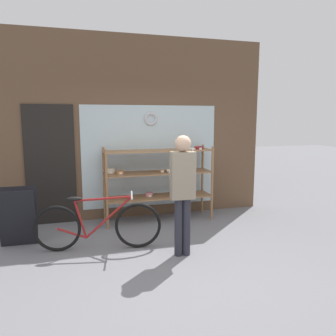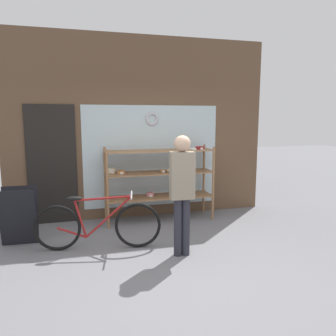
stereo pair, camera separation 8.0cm
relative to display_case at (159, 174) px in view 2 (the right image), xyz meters
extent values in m
plane|color=slate|center=(-0.26, -1.86, -0.86)|extent=(30.00, 30.00, 0.00)
cube|color=brown|center=(-0.26, 0.40, 0.82)|extent=(4.87, 0.08, 3.35)
cube|color=silver|center=(-0.06, 0.35, 0.29)|extent=(2.56, 0.02, 1.90)
cube|color=black|center=(-1.86, 0.34, 0.19)|extent=(0.84, 0.03, 2.10)
torus|color=#B7B7BC|center=(-0.06, 0.33, 0.99)|extent=(0.26, 0.06, 0.26)
cylinder|color=#8E6642|center=(-0.96, -0.24, -0.18)|extent=(0.04, 0.04, 1.36)
cylinder|color=#8E6642|center=(0.95, -0.24, -0.18)|extent=(0.04, 0.04, 1.36)
cylinder|color=#8E6642|center=(-0.96, 0.23, -0.18)|extent=(0.04, 0.04, 1.36)
cylinder|color=#8E6642|center=(0.95, 0.23, -0.18)|extent=(0.04, 0.04, 1.36)
cube|color=#8E6642|center=(0.00, 0.00, -0.42)|extent=(1.95, 0.52, 0.02)
cube|color=#8E6642|center=(0.00, 0.00, 0.03)|extent=(1.95, 0.52, 0.02)
cube|color=#8E6642|center=(0.00, 0.00, 0.43)|extent=(1.95, 0.52, 0.02)
cylinder|color=maroon|center=(0.76, -0.04, 0.47)|extent=(0.17, 0.17, 0.05)
cube|color=white|center=(0.76, -0.13, 0.46)|extent=(0.05, 0.00, 0.04)
torus|color=#4C2D1E|center=(0.40, -0.02, -0.38)|extent=(0.15, 0.15, 0.05)
cube|color=white|center=(0.40, -0.10, -0.39)|extent=(0.05, 0.00, 0.04)
ellipsoid|color=beige|center=(0.18, -0.09, 0.08)|extent=(0.10, 0.09, 0.07)
cube|color=white|center=(0.18, -0.15, 0.06)|extent=(0.05, 0.00, 0.04)
torus|color=#B27A42|center=(0.06, 0.00, 0.06)|extent=(0.13, 0.13, 0.04)
cube|color=white|center=(0.06, -0.07, 0.06)|extent=(0.05, 0.00, 0.04)
cylinder|color=beige|center=(-0.84, 0.13, 0.09)|extent=(0.14, 0.14, 0.09)
cube|color=white|center=(-0.84, 0.05, 0.06)|extent=(0.05, 0.00, 0.04)
cylinder|color=pink|center=(-0.17, 0.05, -0.37)|extent=(0.13, 0.13, 0.07)
cube|color=white|center=(-0.17, -0.03, -0.39)|extent=(0.05, 0.00, 0.04)
torus|color=beige|center=(0.59, -0.11, 0.46)|extent=(0.15, 0.15, 0.03)
cube|color=white|center=(0.59, -0.19, 0.46)|extent=(0.05, 0.00, 0.04)
cylinder|color=#C67F42|center=(-0.69, 0.02, 0.07)|extent=(0.14, 0.14, 0.05)
cube|color=white|center=(-0.69, -0.06, 0.06)|extent=(0.05, 0.00, 0.04)
torus|color=tan|center=(0.47, 0.08, 0.46)|extent=(0.16, 0.16, 0.04)
cube|color=white|center=(0.47, -0.01, 0.46)|extent=(0.05, 0.00, 0.04)
torus|color=black|center=(-1.73, -1.00, -0.52)|extent=(0.66, 0.15, 0.66)
torus|color=black|center=(-0.61, -1.18, -0.52)|extent=(0.66, 0.15, 0.66)
cylinder|color=maroon|center=(-1.02, -1.12, -0.38)|extent=(0.67, 0.14, 0.61)
cylinder|color=maroon|center=(-1.09, -1.10, -0.11)|extent=(0.79, 0.16, 0.07)
cylinder|color=maroon|center=(-1.41, -1.05, -0.40)|extent=(0.18, 0.06, 0.55)
cylinder|color=maroon|center=(-1.54, -1.03, -0.60)|extent=(0.41, 0.10, 0.18)
ellipsoid|color=black|center=(-1.48, -1.04, -0.10)|extent=(0.23, 0.12, 0.06)
cylinder|color=#B2B2B7|center=(-0.70, -1.17, -0.07)|extent=(0.10, 0.46, 0.02)
cube|color=black|center=(-2.29, -0.69, -0.42)|extent=(0.51, 0.21, 0.85)
cube|color=black|center=(-2.28, -0.51, -0.42)|extent=(0.51, 0.21, 0.85)
cylinder|color=#282833|center=(-0.13, -1.60, -0.46)|extent=(0.11, 0.11, 0.80)
cylinder|color=#282833|center=(-0.02, -1.61, -0.46)|extent=(0.11, 0.11, 0.80)
cube|color=gray|center=(-0.08, -1.60, 0.26)|extent=(0.33, 0.21, 0.63)
sphere|color=tan|center=(-0.08, -1.60, 0.68)|extent=(0.22, 0.22, 0.22)
camera|label=1|loc=(-1.46, -5.66, 1.02)|focal=35.00mm
camera|label=2|loc=(-1.38, -5.68, 1.02)|focal=35.00mm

